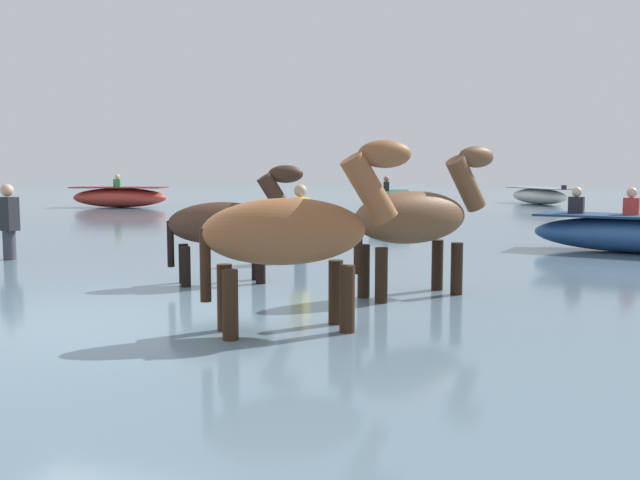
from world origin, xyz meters
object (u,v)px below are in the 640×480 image
at_px(horse_trailing_bay, 417,222).
at_px(horse_flank_chestnut, 294,237).
at_px(person_spectator_far, 300,233).
at_px(boat_near_port, 389,203).
at_px(boat_distant_west, 120,197).
at_px(horse_lead_dark_bay, 227,227).
at_px(boat_far_inshore, 629,233).
at_px(boat_mid_channel, 539,196).
at_px(person_onlooker_right, 9,231).

bearing_deg(horse_trailing_bay, horse_flank_chestnut, -109.42).
bearing_deg(horse_flank_chestnut, person_spectator_far, 108.82).
xyz_separation_m(horse_flank_chestnut, boat_near_port, (-2.51, 15.65, -0.48)).
distance_m(boat_distant_west, boat_near_port, 10.72).
bearing_deg(horse_lead_dark_bay, boat_distant_west, 127.95).
relative_size(boat_far_inshore, boat_distant_west, 0.90).
distance_m(boat_near_port, person_spectator_far, 11.26).
height_order(boat_far_inshore, boat_near_port, boat_near_port).
height_order(boat_mid_channel, person_onlooker_right, person_onlooker_right).
height_order(horse_flank_chestnut, person_onlooker_right, horse_flank_chestnut).
height_order(horse_lead_dark_bay, person_onlooker_right, horse_lead_dark_bay).
bearing_deg(person_spectator_far, horse_flank_chestnut, -71.18).
bearing_deg(boat_distant_west, horse_lead_dark_bay, -52.05).
bearing_deg(boat_near_port, horse_flank_chestnut, -80.88).
bearing_deg(person_spectator_far, horse_lead_dark_bay, -95.40).
xyz_separation_m(boat_mid_channel, boat_far_inshore, (1.66, -16.89, 0.00)).
xyz_separation_m(horse_lead_dark_bay, horse_flank_chestnut, (1.72, -2.23, 0.13)).
relative_size(boat_far_inshore, person_onlooker_right, 2.10).
height_order(horse_flank_chestnut, boat_mid_channel, horse_flank_chestnut).
xyz_separation_m(boat_mid_channel, boat_distant_west, (-15.06, -7.40, 0.05)).
bearing_deg(boat_near_port, horse_lead_dark_bay, -86.62).
relative_size(boat_far_inshore, person_spectator_far, 2.10).
height_order(horse_flank_chestnut, boat_near_port, horse_flank_chestnut).
relative_size(boat_mid_channel, person_spectator_far, 2.29).
bearing_deg(person_spectator_far, boat_distant_west, 133.07).
bearing_deg(person_spectator_far, person_onlooker_right, -165.42).
height_order(horse_lead_dark_bay, horse_flank_chestnut, horse_flank_chestnut).
relative_size(horse_flank_chestnut, boat_distant_west, 0.56).
bearing_deg(horse_lead_dark_bay, horse_trailing_bay, -3.13).
relative_size(horse_trailing_bay, boat_mid_channel, 0.57).
xyz_separation_m(person_spectator_far, person_onlooker_right, (-4.56, -1.19, 0.00)).
bearing_deg(boat_near_port, person_spectator_far, -84.90).
height_order(boat_near_port, person_spectator_far, boat_near_port).
bearing_deg(horse_lead_dark_bay, person_spectator_far, 84.60).
xyz_separation_m(horse_lead_dark_bay, person_spectator_far, (0.21, 2.21, -0.27)).
bearing_deg(horse_flank_chestnut, person_onlooker_right, 151.82).
bearing_deg(boat_near_port, boat_distant_west, 173.31).
height_order(boat_far_inshore, person_onlooker_right, person_onlooker_right).
bearing_deg(boat_distant_west, horse_trailing_bay, -46.80).
bearing_deg(horse_trailing_bay, boat_near_port, 103.49).
relative_size(horse_flank_chestnut, person_onlooker_right, 1.31).
xyz_separation_m(horse_lead_dark_bay, person_onlooker_right, (-4.35, 1.02, -0.27)).
bearing_deg(boat_far_inshore, person_spectator_far, -149.62).
bearing_deg(boat_mid_channel, person_onlooker_right, -110.75).
xyz_separation_m(horse_trailing_bay, horse_flank_chestnut, (-0.74, -2.10, -0.00)).
bearing_deg(boat_far_inshore, boat_distant_west, 150.42).
bearing_deg(person_onlooker_right, boat_near_port, 73.98).
relative_size(horse_lead_dark_bay, boat_distant_west, 0.51).
relative_size(boat_mid_channel, person_onlooker_right, 2.29).
bearing_deg(boat_far_inshore, boat_near_port, 126.38).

